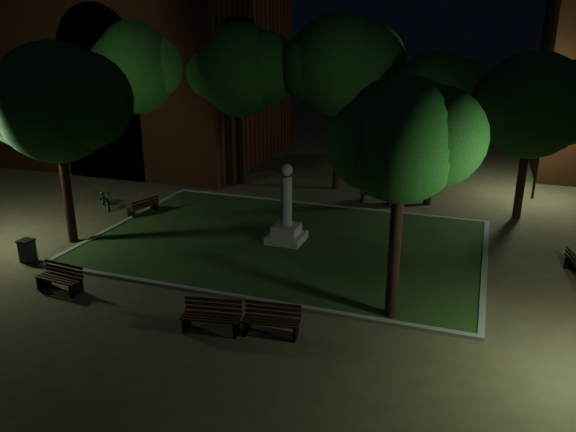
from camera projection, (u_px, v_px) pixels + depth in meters
name	position (u px, v px, depth m)	size (l,w,h in m)	color
ground	(268.00, 262.00, 20.87)	(80.00, 80.00, 0.00)	brown
lawn	(286.00, 242.00, 22.64)	(15.00, 10.00, 0.08)	#263F1A
lawn_kerb	(286.00, 242.00, 22.63)	(15.40, 10.40, 0.12)	slate
monument	(286.00, 221.00, 22.34)	(1.40, 1.40, 3.20)	gray
building_main	(114.00, 41.00, 35.77)	(20.00, 12.00, 15.00)	#411C0D
tree_west	(57.00, 103.00, 20.97)	(5.57, 4.54, 7.86)	black
tree_north_wl	(240.00, 71.00, 29.25)	(6.02, 4.91, 8.54)	black
tree_north_er	(438.00, 100.00, 25.82)	(5.39, 4.40, 7.27)	black
tree_ne	(534.00, 105.00, 23.90)	(5.60, 4.57, 7.38)	black
tree_se	(405.00, 141.00, 15.12)	(4.24, 3.46, 7.14)	black
tree_nw	(151.00, 66.00, 30.61)	(6.98, 5.70, 9.05)	black
tree_far_north	(341.00, 65.00, 27.99)	(6.25, 5.10, 8.98)	black
lamppost_nw	(134.00, 120.00, 33.04)	(1.18, 0.28, 4.34)	black
lamppost_ne	(540.00, 142.00, 27.53)	(1.18, 0.28, 4.07)	black
bench_near_left	(212.00, 317.00, 16.04)	(1.77, 0.87, 0.93)	black
bench_near_right	(272.00, 321.00, 15.88)	(1.69, 0.77, 0.90)	black
bench_west_near	(61.00, 279.00, 18.50)	(1.68, 0.71, 0.90)	black
bench_left_side	(144.00, 207.00, 25.84)	(0.97, 1.60, 0.83)	black
bench_far_side	(376.00, 195.00, 27.54)	(1.56, 0.57, 0.85)	black
trash_bin	(27.00, 251.00, 20.74)	(0.52, 0.52, 0.87)	black
bicycle	(105.00, 198.00, 26.85)	(0.62, 1.79, 0.94)	black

